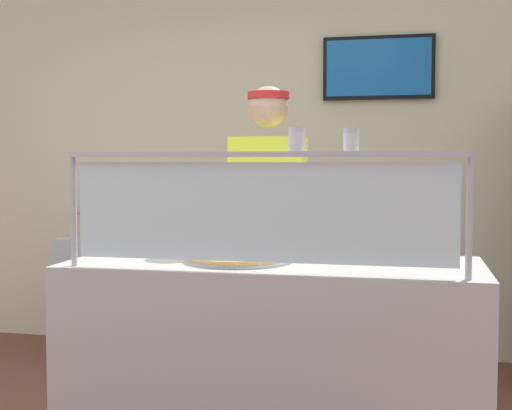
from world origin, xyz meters
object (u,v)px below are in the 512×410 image
object	(u,v)px
pepper_flake_shaker	(351,141)
pizza_tray	(239,258)
pizza_box_stack	(117,220)
pizza_server	(248,253)
parmesan_shaker	(297,141)
worker_figure	(269,233)

from	to	relation	value
pepper_flake_shaker	pizza_tray	bearing A→B (deg)	151.70
pepper_flake_shaker	pizza_box_stack	distance (m)	2.65
pepper_flake_shaker	pizza_box_stack	size ratio (longest dim) A/B	0.19
pizza_server	pizza_tray	bearing A→B (deg)	152.00
parmesan_shaker	pizza_box_stack	world-z (taller)	parmesan_shaker
pepper_flake_shaker	parmesan_shaker	bearing A→B (deg)	180.00
parmesan_shaker	pepper_flake_shaker	bearing A→B (deg)	0.00
pepper_flake_shaker	worker_figure	world-z (taller)	worker_figure
parmesan_shaker	pizza_tray	bearing A→B (deg)	137.53
parmesan_shaker	worker_figure	bearing A→B (deg)	107.53
pizza_tray	pizza_box_stack	xyz separation A→B (m)	(-1.28, 1.64, -0.00)
pizza_server	worker_figure	distance (m)	0.70
pepper_flake_shaker	pizza_box_stack	bearing A→B (deg)	132.85
parmesan_shaker	pepper_flake_shaker	xyz separation A→B (m)	(0.20, 0.00, -0.00)
parmesan_shaker	pepper_flake_shaker	size ratio (longest dim) A/B	1.07
pizza_tray	pepper_flake_shaker	world-z (taller)	pepper_flake_shaker
pizza_server	pizza_box_stack	world-z (taller)	pizza_box_stack
parmesan_shaker	worker_figure	world-z (taller)	worker_figure
pizza_server	pepper_flake_shaker	world-z (taller)	pepper_flake_shaker
pizza_tray	parmesan_shaker	distance (m)	0.62
parmesan_shaker	pizza_box_stack	distance (m)	2.52
pizza_server	pepper_flake_shaker	size ratio (longest dim) A/B	3.32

